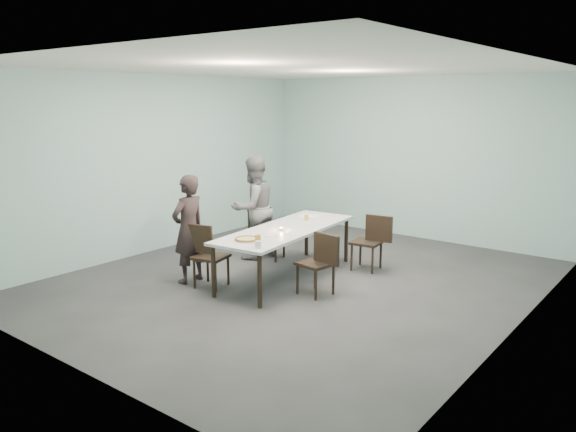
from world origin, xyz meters
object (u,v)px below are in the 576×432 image
Objects in this scene: chair_near_left at (206,251)px; diner_far at (254,208)px; pizza at (247,239)px; water_tumbler at (258,245)px; amber_tumbler at (306,218)px; chair_near_right at (320,260)px; side_plate at (271,236)px; diner_near at (189,229)px; chair_far_left at (266,228)px; table at (286,232)px; tealight at (281,229)px; beer_glass at (258,240)px; chair_far_right at (372,239)px.

diner_far is (-0.42, 1.49, 0.34)m from chair_near_left.
chair_near_left is at bearing -174.39° from pizza.
water_tumbler reaches higher than amber_tumbler.
chair_near_right is 4.83× the size of side_plate.
amber_tumbler is (-0.92, 0.96, 0.29)m from chair_near_right.
diner_near is at bearing 169.41° from chair_near_left.
chair_far_left is at bearing -20.14° from chair_near_right.
pizza is 0.42m from water_tumbler.
chair_far_left reaches higher than table.
chair_near_right is 2.13m from diner_far.
chair_far_left is 1.57m from side_plate.
chair_near_left is 1.62m from chair_near_right.
tealight is at bearing 111.68° from water_tumbler.
side_plate is at bearing 111.36° from beer_glass.
water_tumbler is at bearing -19.91° from chair_near_left.
diner_near is at bearing -119.03° from amber_tumbler.
chair_near_left is 1.00× the size of chair_near_right.
chair_near_left is at bearing 173.37° from water_tumbler.
diner_far is 21.07× the size of amber_tumbler.
chair_near_left is 1.59m from diner_far.
amber_tumbler is at bearing 98.49° from table.
chair_far_left is (-0.25, 1.59, 0.00)m from chair_near_left.
table is 3.08× the size of chair_far_right.
table is at bearing 110.43° from water_tumbler.
side_plate is 1.17m from amber_tumbler.
chair_near_left is 0.76m from pizza.
amber_tumbler is at bearing 104.85° from beer_glass.
diner_near is at bearing 175.51° from water_tumbler.
chair_near_right is at bearing -11.80° from tealight.
chair_far_left is at bearing 85.57° from chair_near_left.
beer_glass is at bearing 54.36° from diner_far.
chair_near_right is 1.95m from diner_near.
water_tumbler is at bearing -65.49° from side_plate.
tealight is at bearing -3.06° from chair_near_right.
chair_near_left is 5.80× the size of beer_glass.
pizza is 1.89× the size of side_plate.
diner_near is 1.34m from beer_glass.
side_plate is at bearing -62.01° from chair_far_left.
chair_far_right reaches higher than pizza.
tealight is at bearing 127.27° from diner_near.
pizza is (1.03, 0.08, -0.01)m from diner_near.
diner_near is 10.34× the size of beer_glass.
chair_near_right is 0.90m from beer_glass.
diner_far reaches higher than beer_glass.
diner_far reaches higher than amber_tumbler.
chair_near_left is at bearing -150.66° from side_plate.
beer_glass is (1.01, -0.06, 0.32)m from chair_near_left.
diner_far is at bearing -174.16° from amber_tumbler.
chair_near_right is (1.49, 0.63, 0.00)m from chair_near_left.
tealight is at bearing 70.00° from diner_far.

